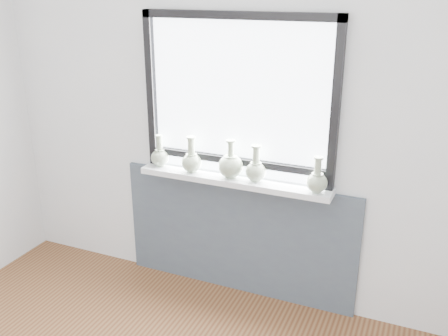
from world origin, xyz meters
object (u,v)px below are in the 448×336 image
at_px(vase_b, 191,161).
at_px(vase_c, 231,165).
at_px(vase_d, 256,169).
at_px(vase_a, 160,156).
at_px(windowsill, 233,180).
at_px(vase_e, 317,181).

distance_m(vase_b, vase_c, 0.28).
relative_size(vase_b, vase_d, 1.03).
xyz_separation_m(vase_a, vase_b, (0.26, -0.02, 0.01)).
bearing_deg(vase_a, windowsill, -0.91).
bearing_deg(vase_d, vase_b, -178.43).
height_order(vase_b, vase_c, vase_c).
relative_size(windowsill, vase_d, 5.49).
distance_m(vase_a, vase_e, 1.12).
height_order(vase_a, vase_d, vase_d).
bearing_deg(vase_e, windowsill, 177.23).
distance_m(vase_c, vase_d, 0.17).
bearing_deg(vase_a, vase_d, -0.57).
bearing_deg(windowsill, vase_d, 0.66).
xyz_separation_m(windowsill, vase_a, (-0.56, 0.01, 0.09)).
relative_size(vase_a, vase_b, 0.90).
height_order(vase_a, vase_e, vase_e).
relative_size(vase_a, vase_e, 0.98).
bearing_deg(vase_d, vase_c, -178.29).
height_order(vase_c, vase_d, vase_c).
height_order(vase_d, vase_e, vase_d).
bearing_deg(vase_b, windowsill, 2.03).
distance_m(vase_a, vase_c, 0.54).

